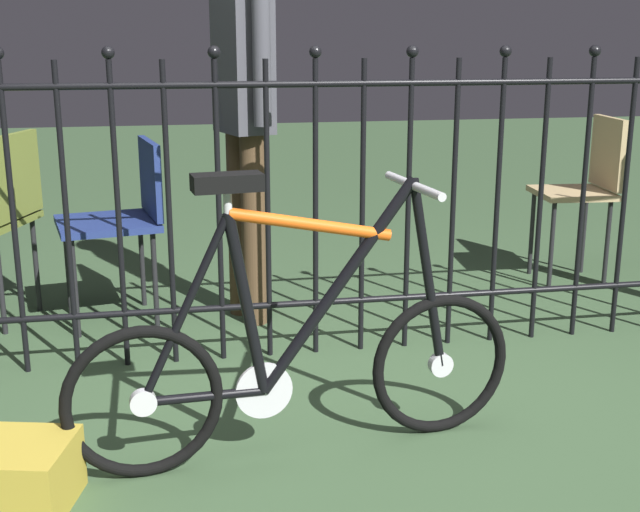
# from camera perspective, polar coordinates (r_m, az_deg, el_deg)

# --- Properties ---
(ground_plane) EXTENTS (20.00, 20.00, 0.00)m
(ground_plane) POSITION_cam_1_polar(r_m,az_deg,el_deg) (2.87, 3.34, -11.67)
(ground_plane) COLOR #375133
(iron_fence) EXTENTS (4.02, 0.07, 1.32)m
(iron_fence) POSITION_cam_1_polar(r_m,az_deg,el_deg) (3.32, -0.53, 4.03)
(iron_fence) COLOR black
(iron_fence) RESTS_ON ground
(bicycle) EXTENTS (1.43, 0.40, 0.90)m
(bicycle) POSITION_cam_1_polar(r_m,az_deg,el_deg) (2.58, -1.47, -6.92)
(bicycle) COLOR black
(bicycle) RESTS_ON ground
(chair_navy) EXTENTS (0.51, 0.50, 0.83)m
(chair_navy) POSITION_cam_1_polar(r_m,az_deg,el_deg) (3.87, -13.27, 3.04)
(chair_navy) COLOR black
(chair_navy) RESTS_ON ground
(chair_tan) EXTENTS (0.41, 0.40, 0.87)m
(chair_tan) POSITION_cam_1_polar(r_m,az_deg,el_deg) (4.59, 17.81, 4.89)
(chair_tan) COLOR black
(chair_tan) RESTS_ON ground
(person_visitor) EXTENTS (0.26, 0.46, 1.72)m
(person_visitor) POSITION_cam_1_polar(r_m,az_deg,el_deg) (3.72, -5.27, 11.11)
(person_visitor) COLOR #4C3823
(person_visitor) RESTS_ON ground
(display_crate) EXTENTS (0.33, 0.33, 0.19)m
(display_crate) POSITION_cam_1_polar(r_m,az_deg,el_deg) (2.53, -19.81, -14.00)
(display_crate) COLOR #B29933
(display_crate) RESTS_ON ground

